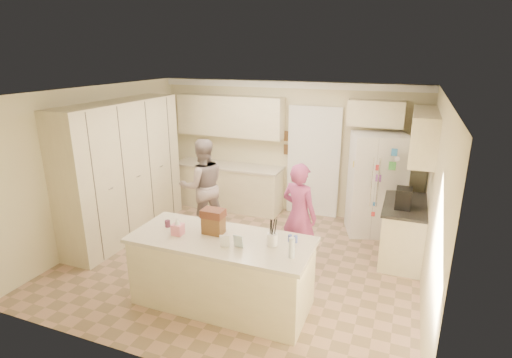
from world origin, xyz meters
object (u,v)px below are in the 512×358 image
at_px(refrigerator, 376,185).
at_px(tissue_box, 178,229).
at_px(dollhouse_body, 214,225).
at_px(teen_girl, 299,215).
at_px(utensil_crock, 272,240).
at_px(coffee_maker, 403,198).
at_px(teen_boy, 203,186).
at_px(island_base, 222,273).

xyz_separation_m(refrigerator, tissue_box, (-2.13, -3.04, 0.10)).
height_order(dollhouse_body, teen_girl, teen_girl).
relative_size(utensil_crock, dollhouse_body, 0.58).
distance_m(utensil_crock, teen_girl, 1.32).
bearing_deg(tissue_box, dollhouse_body, 26.57).
relative_size(refrigerator, coffee_maker, 6.00).
distance_m(coffee_maker, tissue_box, 3.28).
bearing_deg(refrigerator, tissue_box, -141.98).
relative_size(utensil_crock, teen_boy, 0.09).
bearing_deg(island_base, teen_girl, 65.11).
distance_m(refrigerator, island_base, 3.37).
height_order(coffee_maker, teen_girl, teen_girl).
xyz_separation_m(teen_boy, teen_girl, (1.92, -0.55, -0.05)).
distance_m(utensil_crock, teen_boy, 2.68).
distance_m(tissue_box, teen_girl, 1.88).
bearing_deg(tissue_box, teen_girl, 50.97).
bearing_deg(island_base, tissue_box, -169.70).
height_order(coffee_maker, utensil_crock, coffee_maker).
xyz_separation_m(utensil_crock, teen_boy, (-1.94, 1.85, -0.15)).
distance_m(refrigerator, teen_boy, 3.05).
distance_m(coffee_maker, dollhouse_body, 2.84).
relative_size(island_base, dollhouse_body, 8.46).
xyz_separation_m(coffee_maker, tissue_box, (-2.60, -2.00, -0.07)).
bearing_deg(refrigerator, coffee_maker, -82.72).
relative_size(refrigerator, teen_girl, 1.12).
xyz_separation_m(utensil_crock, teen_girl, (-0.02, 1.30, -0.20)).
distance_m(refrigerator, dollhouse_body, 3.33).
xyz_separation_m(coffee_maker, teen_boy, (-3.34, -0.00, -0.22)).
height_order(island_base, teen_girl, teen_girl).
bearing_deg(teen_girl, coffee_maker, -139.50).
height_order(coffee_maker, teen_boy, teen_boy).
height_order(utensil_crock, teen_boy, teen_boy).
distance_m(island_base, teen_girl, 1.53).
relative_size(coffee_maker, island_base, 0.14).
height_order(island_base, tissue_box, tissue_box).
distance_m(island_base, tissue_box, 0.79).
distance_m(island_base, utensil_crock, 0.86).
bearing_deg(teen_girl, dollhouse_body, 77.60).
bearing_deg(teen_boy, dollhouse_body, 82.49).
xyz_separation_m(island_base, tissue_box, (-0.55, -0.10, 0.56)).
distance_m(dollhouse_body, teen_boy, 2.14).
xyz_separation_m(coffee_maker, dollhouse_body, (-2.20, -1.80, -0.03)).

